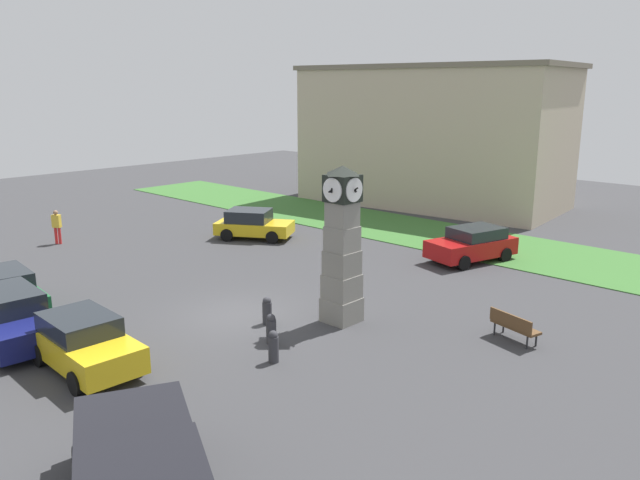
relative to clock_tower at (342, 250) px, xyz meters
The scene contains 15 objects.
ground_plane 4.30m from the clock_tower, 145.89° to the right, with size 79.65×79.65×0.00m, color #38383A.
clock_tower is the anchor object (origin of this frame).
bollard_near_tower 3.17m from the clock_tower, 130.96° to the right, with size 0.31×0.31×0.94m.
bollard_mid_row 3.49m from the clock_tower, 96.94° to the right, with size 0.31×0.31×0.93m.
bollard_far_row 4.27m from the clock_tower, 79.33° to the right, with size 0.30×0.30×0.95m.
car_navy_sedan 11.77m from the clock_tower, 140.59° to the right, with size 4.22×2.34×1.46m.
car_near_tower 10.43m from the clock_tower, 126.66° to the right, with size 4.51×2.26×1.62m.
car_by_building 8.24m from the clock_tower, 110.02° to the right, with size 3.92×2.00×1.53m.
car_far_lot 12.48m from the clock_tower, 152.90° to the left, with size 4.21×3.54×1.49m.
car_end_of_row 9.70m from the clock_tower, 93.67° to the left, with size 2.86×4.38×1.52m.
pickup_truck 10.83m from the clock_tower, 67.93° to the right, with size 5.84×4.35×1.85m.
bench 5.81m from the clock_tower, 25.35° to the left, with size 1.68×0.93×0.90m.
pedestrian_crossing_lot 17.33m from the clock_tower, behind, with size 0.47×0.42×1.70m.
warehouse_blue_far 22.73m from the clock_tower, 116.08° to the left, with size 17.67×9.74×8.95m.
grass_verge_far 13.97m from the clock_tower, 113.33° to the left, with size 47.79×6.10×0.04m, color #386B2D.
Camera 1 is at (15.78, -12.77, 7.63)m, focal length 35.00 mm.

